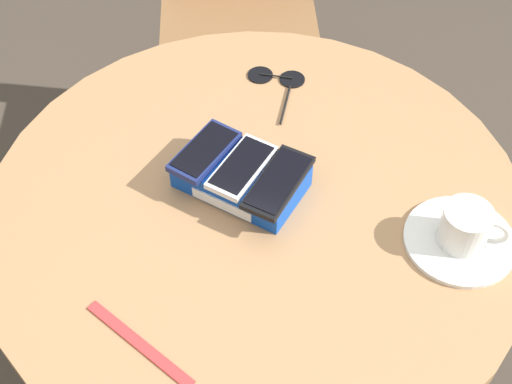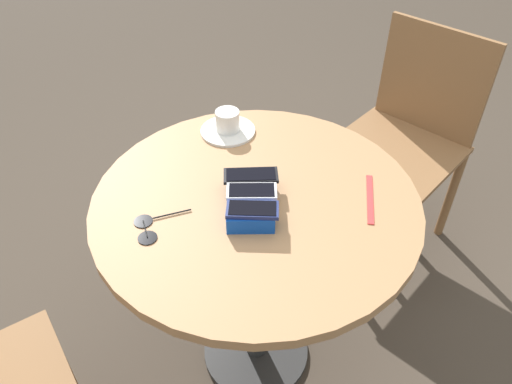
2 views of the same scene
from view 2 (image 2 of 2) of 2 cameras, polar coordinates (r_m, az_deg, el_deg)
name	(u,v)px [view 2 (image 2 of 2)]	position (r m, az deg, el deg)	size (l,w,h in m)	color
ground_plane	(256,352)	(1.90, 0.00, -17.77)	(8.00, 8.00, 0.00)	#42382D
round_table	(256,232)	(1.40, 0.00, -4.55)	(0.87, 0.87, 0.75)	#2D2D2D
phone_box	(251,201)	(1.27, -0.63, -1.00)	(0.21, 0.15, 0.04)	#0F42AD
phone_navy	(252,210)	(1.21, -0.40, -2.03)	(0.09, 0.14, 0.01)	navy
phone_white	(252,191)	(1.26, -0.50, 0.07)	(0.08, 0.14, 0.01)	silver
phone_black	(251,175)	(1.31, -0.59, 1.91)	(0.08, 0.15, 0.01)	black
saucer	(228,131)	(1.56, -3.23, 7.01)	(0.17, 0.17, 0.01)	silver
coffee_cup	(227,120)	(1.54, -3.30, 8.21)	(0.10, 0.07, 0.06)	silver
lanyard_strap	(370,199)	(1.34, 12.90, -0.75)	(0.19, 0.02, 0.00)	red
sunglasses	(148,228)	(1.26, -12.22, -4.03)	(0.11, 0.15, 0.01)	black
chair_far_side	(404,140)	(2.07, 16.53, 5.71)	(0.63, 0.63, 0.90)	brown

